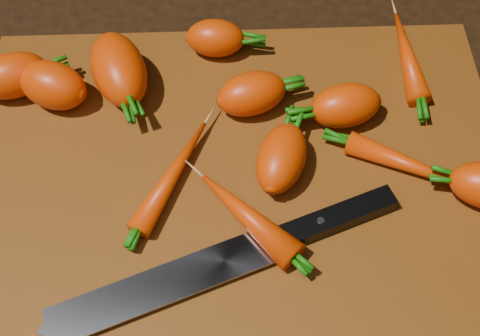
{
  "coord_description": "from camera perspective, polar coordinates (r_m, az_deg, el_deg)",
  "views": [
    {
      "loc": [
        -0.01,
        -0.32,
        0.53
      ],
      "look_at": [
        0.0,
        0.01,
        0.03
      ],
      "focal_mm": 50.0,
      "sensor_mm": 36.0,
      "label": 1
    }
  ],
  "objects": [
    {
      "name": "carrot_11",
      "position": [
        0.65,
        1.01,
        6.36
      ],
      "size": [
        0.08,
        0.06,
        0.04
      ],
      "primitive_type": "ellipsoid",
      "rotation": [
        0.0,
        0.0,
        0.29
      ],
      "color": "#E53B05",
      "rests_on": "cutting_board"
    },
    {
      "name": "carrot_10",
      "position": [
        0.61,
        -5.75,
        -0.55
      ],
      "size": [
        0.08,
        0.12,
        0.02
      ],
      "primitive_type": "ellipsoid",
      "rotation": [
        0.0,
        0.0,
        1.09
      ],
      "color": "#E53B05",
      "rests_on": "cutting_board"
    },
    {
      "name": "carrot_4",
      "position": [
        0.65,
        8.98,
        5.29
      ],
      "size": [
        0.07,
        0.05,
        0.04
      ],
      "primitive_type": "ellipsoid",
      "rotation": [
        0.0,
        0.0,
        3.32
      ],
      "color": "#E53B05",
      "rests_on": "cutting_board"
    },
    {
      "name": "cutting_board",
      "position": [
        0.62,
        0.03,
        -1.99
      ],
      "size": [
        0.5,
        0.4,
        0.01
      ],
      "primitive_type": "cube",
      "color": "brown",
      "rests_on": "ground"
    },
    {
      "name": "carrot_5",
      "position": [
        0.7,
        -2.12,
        11.02
      ],
      "size": [
        0.06,
        0.04,
        0.04
      ],
      "primitive_type": "ellipsoid",
      "rotation": [
        0.0,
        0.0,
        -0.1
      ],
      "color": "#E53B05",
      "rests_on": "cutting_board"
    },
    {
      "name": "ground",
      "position": [
        0.63,
        0.03,
        -2.51
      ],
      "size": [
        2.0,
        2.0,
        0.01
      ],
      "primitive_type": "cube",
      "color": "black"
    },
    {
      "name": "knife",
      "position": [
        0.56,
        -4.87,
        -9.28
      ],
      "size": [
        0.3,
        0.14,
        0.02
      ],
      "rotation": [
        0.0,
        0.0,
        0.36
      ],
      "color": "gray",
      "rests_on": "cutting_board"
    },
    {
      "name": "carrot_1",
      "position": [
        0.68,
        -15.7,
        6.82
      ],
      "size": [
        0.08,
        0.07,
        0.05
      ],
      "primitive_type": "ellipsoid",
      "rotation": [
        0.0,
        0.0,
        2.72
      ],
      "color": "#E53B05",
      "rests_on": "cutting_board"
    },
    {
      "name": "carrot_3",
      "position": [
        0.61,
        3.55,
        0.83
      ],
      "size": [
        0.07,
        0.08,
        0.04
      ],
      "primitive_type": "ellipsoid",
      "rotation": [
        0.0,
        0.0,
        1.23
      ],
      "color": "#E53B05",
      "rests_on": "cutting_board"
    },
    {
      "name": "carrot_7",
      "position": [
        0.72,
        14.08,
        9.34
      ],
      "size": [
        0.03,
        0.12,
        0.02
      ],
      "primitive_type": "ellipsoid",
      "rotation": [
        0.0,
        0.0,
        1.6
      ],
      "color": "#E53B05",
      "rests_on": "cutting_board"
    },
    {
      "name": "carrot_9",
      "position": [
        0.58,
        0.59,
        -4.09
      ],
      "size": [
        0.1,
        0.1,
        0.03
      ],
      "primitive_type": "ellipsoid",
      "rotation": [
        0.0,
        0.0,
        2.31
      ],
      "color": "#E53B05",
      "rests_on": "cutting_board"
    },
    {
      "name": "carrot_0",
      "position": [
        0.7,
        -18.84,
        7.46
      ],
      "size": [
        0.08,
        0.07,
        0.05
      ],
      "primitive_type": "ellipsoid",
      "rotation": [
        0.0,
        0.0,
        0.33
      ],
      "color": "#E53B05",
      "rests_on": "cutting_board"
    },
    {
      "name": "carrot_2",
      "position": [
        0.67,
        -10.32,
        8.28
      ],
      "size": [
        0.08,
        0.1,
        0.05
      ],
      "primitive_type": "ellipsoid",
      "rotation": [
        0.0,
        0.0,
        -1.26
      ],
      "color": "#E53B05",
      "rests_on": "cutting_board"
    },
    {
      "name": "carrot_8",
      "position": [
        0.63,
        14.62,
        0.13
      ],
      "size": [
        0.12,
        0.08,
        0.02
      ],
      "primitive_type": "ellipsoid",
      "rotation": [
        0.0,
        0.0,
        -0.48
      ],
      "color": "#E53B05",
      "rests_on": "cutting_board"
    }
  ]
}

